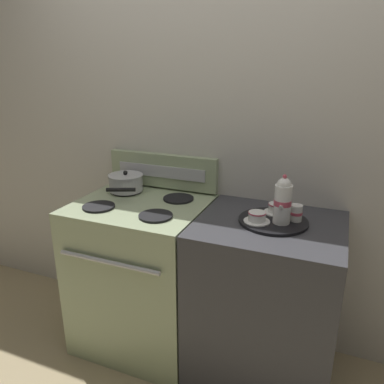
{
  "coord_description": "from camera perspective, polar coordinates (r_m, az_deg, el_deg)",
  "views": [
    {
      "loc": [
        0.66,
        -1.73,
        1.66
      ],
      "look_at": [
        -0.08,
        0.08,
        1.0
      ],
      "focal_mm": 35.0,
      "sensor_mm": 36.0,
      "label": 1
    }
  ],
  "objects": [
    {
      "name": "ground_plane",
      "position": [
        2.49,
        1.1,
        -23.17
      ],
      "size": [
        6.0,
        6.0,
        0.0
      ],
      "primitive_type": "plane",
      "color": "tan"
    },
    {
      "name": "wall_back",
      "position": [
        2.25,
        4.47,
        4.21
      ],
      "size": [
        6.0,
        0.05,
        2.2
      ],
      "color": "beige",
      "rests_on": "ground"
    },
    {
      "name": "stove",
      "position": [
        2.34,
        -7.46,
        -12.27
      ],
      "size": [
        0.74,
        0.67,
        0.93
      ],
      "color": "#9EAD84",
      "rests_on": "ground"
    },
    {
      "name": "control_panel",
      "position": [
        2.36,
        -4.51,
        3.27
      ],
      "size": [
        0.72,
        0.05,
        0.21
      ],
      "color": "#9EAD84",
      "rests_on": "stove"
    },
    {
      "name": "side_counter",
      "position": [
        2.13,
        10.97,
        -16.11
      ],
      "size": [
        0.73,
        0.64,
        0.92
      ],
      "color": "#38383D",
      "rests_on": "ground"
    },
    {
      "name": "saucepan",
      "position": [
        2.33,
        -10.05,
        1.43
      ],
      "size": [
        0.26,
        0.32,
        0.13
      ],
      "color": "#B7B7BC",
      "rests_on": "stove"
    },
    {
      "name": "serving_tray",
      "position": [
        1.92,
        12.26,
        -4.32
      ],
      "size": [
        0.34,
        0.34,
        0.01
      ],
      "color": "black",
      "rests_on": "side_counter"
    },
    {
      "name": "teapot",
      "position": [
        1.84,
        13.66,
        -1.27
      ],
      "size": [
        0.08,
        0.14,
        0.25
      ],
      "color": "white",
      "rests_on": "serving_tray"
    },
    {
      "name": "teacup_left",
      "position": [
        1.99,
        12.76,
        -2.44
      ],
      "size": [
        0.13,
        0.13,
        0.05
      ],
      "color": "white",
      "rests_on": "serving_tray"
    },
    {
      "name": "teacup_right",
      "position": [
        1.86,
        9.87,
        -3.77
      ],
      "size": [
        0.13,
        0.13,
        0.05
      ],
      "color": "white",
      "rests_on": "serving_tray"
    },
    {
      "name": "creamer_jug",
      "position": [
        1.91,
        15.57,
        -3.08
      ],
      "size": [
        0.06,
        0.06,
        0.08
      ],
      "color": "white",
      "rests_on": "serving_tray"
    }
  ]
}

